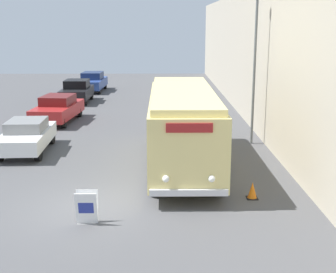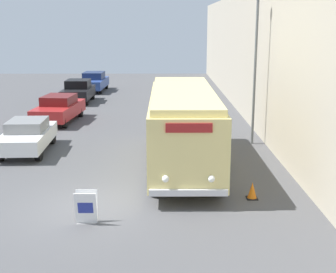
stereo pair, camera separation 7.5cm
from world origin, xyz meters
name	(u,v)px [view 2 (the right image)]	position (x,y,z in m)	size (l,w,h in m)	color
ground_plane	(90,207)	(0.00, 0.00, 0.00)	(80.00, 80.00, 0.00)	#4C4C4F
building_wall_right	(263,61)	(7.24, 10.00, 3.74)	(0.30, 60.00, 7.47)	#B2A893
vintage_bus	(183,124)	(3.05, 4.29, 1.73)	(2.51, 9.26, 3.07)	black
sign_board	(86,208)	(0.10, -1.19, 0.46)	(0.62, 0.36, 0.96)	gray
streetlamp	(256,48)	(6.48, 7.88, 4.47)	(0.36, 0.36, 6.97)	#595E60
parked_car_near	(27,135)	(-3.74, 6.49, 0.74)	(1.99, 4.31, 1.43)	black
parked_car_mid	(59,108)	(-3.79, 13.03, 0.79)	(2.35, 4.77, 1.53)	black
parked_car_far	(78,91)	(-3.94, 20.03, 0.82)	(1.92, 4.14, 1.62)	black
parked_car_distant	(94,82)	(-3.64, 25.70, 0.81)	(2.04, 4.64, 1.60)	black
traffic_cone	(252,191)	(5.17, 0.70, 0.27)	(0.36, 0.36, 0.55)	black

